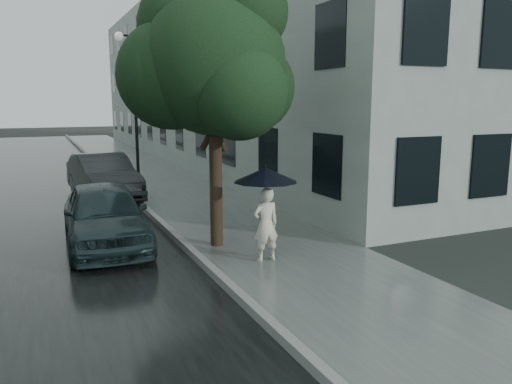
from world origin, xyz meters
name	(u,v)px	position (x,y,z in m)	size (l,w,h in m)	color
ground	(323,284)	(0.00, 0.00, 0.00)	(120.00, 120.00, 0.00)	black
sidewalk	(166,182)	(0.25, 12.00, 0.00)	(3.50, 60.00, 0.01)	slate
kerb_near	(118,183)	(-1.57, 12.00, 0.07)	(0.15, 60.00, 0.15)	slate
asphalt_road	(15,192)	(-5.08, 12.00, 0.00)	(6.85, 60.00, 0.00)	black
building_near	(223,76)	(5.47, 19.50, 4.50)	(7.02, 36.00, 9.00)	gray
pedestrian	(266,224)	(-0.34, 1.57, 0.74)	(0.53, 0.35, 1.46)	beige
umbrella	(266,175)	(-0.35, 1.58, 1.71)	(1.42, 1.42, 0.97)	black
street_tree	(212,62)	(-0.86, 3.12, 3.91)	(3.86, 3.51, 5.79)	#332619
lamp_post	(132,99)	(-0.84, 12.51, 3.20)	(0.82, 0.46, 5.62)	black
car_near	(105,215)	(-3.08, 3.89, 0.70)	(1.65, 4.09, 1.39)	#1B2B2E
car_far	(103,176)	(-2.40, 9.54, 0.73)	(1.53, 4.37, 1.44)	#26292B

